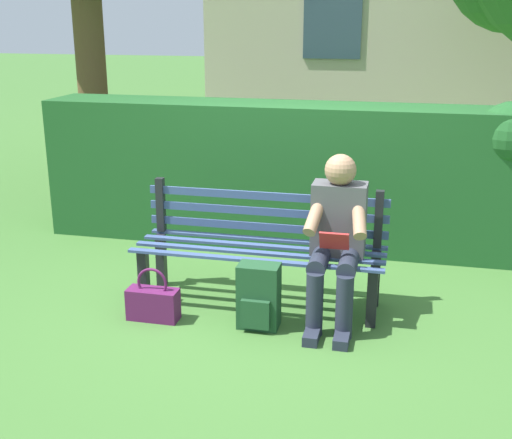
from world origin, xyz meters
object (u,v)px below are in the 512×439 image
at_px(park_bench, 261,244).
at_px(person_seated, 337,235).
at_px(handbag, 153,303).
at_px(backpack, 259,297).

height_order(park_bench, person_seated, person_seated).
bearing_deg(handbag, backpack, -175.76).
height_order(person_seated, handbag, person_seated).
distance_m(person_seated, backpack, 0.69).
distance_m(person_seated, handbag, 1.39).
xyz_separation_m(backpack, handbag, (0.76, 0.06, -0.10)).
relative_size(park_bench, person_seated, 1.57).
bearing_deg(handbag, person_seated, -165.57).
bearing_deg(person_seated, backpack, 28.35).
distance_m(park_bench, handbag, 0.91).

